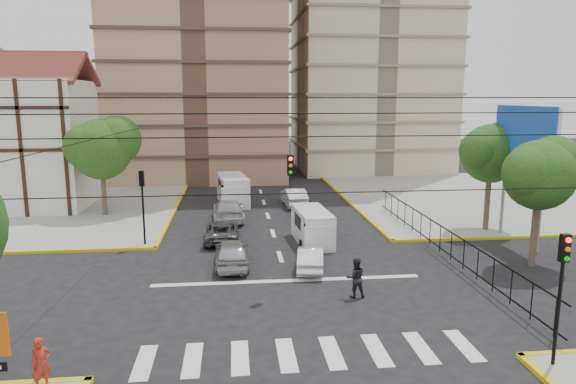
{
  "coord_description": "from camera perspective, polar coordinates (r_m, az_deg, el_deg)",
  "views": [
    {
      "loc": [
        -2.5,
        -22.27,
        8.79
      ],
      "look_at": [
        0.24,
        3.17,
        4.0
      ],
      "focal_mm": 32.0,
      "sensor_mm": 36.0,
      "label": 1
    }
  ],
  "objects": [
    {
      "name": "park_fence",
      "position": [
        30.43,
        16.46,
        -6.64
      ],
      "size": [
        0.1,
        22.5,
        1.66
      ],
      "primitive_type": null,
      "color": "black",
      "rests_on": "ground"
    },
    {
      "name": "car_silver_rear_left",
      "position": [
        37.04,
        -6.62,
        -1.99
      ],
      "size": [
        2.31,
        5.3,
        1.52
      ],
      "primitive_type": "imported",
      "rotation": [
        0.0,
        0.0,
        3.18
      ],
      "color": "silver",
      "rests_on": "ground"
    },
    {
      "name": "ground",
      "position": [
        24.07,
        0.24,
        -10.82
      ],
      "size": [
        160.0,
        160.0,
        0.0
      ],
      "primitive_type": "plane",
      "color": "black",
      "rests_on": "ground"
    },
    {
      "name": "traffic_light_hanging",
      "position": [
        20.59,
        0.88,
        2.54
      ],
      "size": [
        18.0,
        9.12,
        0.92
      ],
      "color": "black",
      "rests_on": "ground"
    },
    {
      "name": "crosswalk_stripes",
      "position": [
        18.66,
        2.39,
        -17.5
      ],
      "size": [
        12.0,
        2.4,
        0.01
      ],
      "primitive_type": "cube",
      "color": "silver",
      "rests_on": "ground"
    },
    {
      "name": "car_white_rear_right",
      "position": [
        41.62,
        0.66,
        -0.55
      ],
      "size": [
        1.88,
        4.6,
        1.48
      ],
      "primitive_type": "imported",
      "rotation": [
        0.0,
        0.0,
        3.21
      ],
      "color": "white",
      "rests_on": "ground"
    },
    {
      "name": "van_left_lane",
      "position": [
        42.25,
        -6.15,
        0.12
      ],
      "size": [
        2.74,
        5.5,
        2.37
      ],
      "rotation": [
        0.0,
        0.0,
        0.14
      ],
      "color": "silver",
      "rests_on": "ground"
    },
    {
      "name": "car_white_front_right",
      "position": [
        26.59,
        2.51,
        -7.33
      ],
      "size": [
        1.87,
        3.85,
        1.22
      ],
      "primitive_type": "imported",
      "rotation": [
        0.0,
        0.0,
        2.98
      ],
      "color": "white",
      "rests_on": "ground"
    },
    {
      "name": "tree_park_c",
      "position": [
        35.58,
        21.73,
        4.28
      ],
      "size": [
        4.65,
        3.8,
        7.25
      ],
      "color": "#473828",
      "rests_on": "ground"
    },
    {
      "name": "stop_line",
      "position": [
        25.18,
        -0.07,
        -9.81
      ],
      "size": [
        13.0,
        0.4,
        0.01
      ],
      "primitive_type": "cube",
      "color": "silver",
      "rests_on": "ground"
    },
    {
      "name": "pedestrian_sw_corner",
      "position": [
        17.7,
        -25.75,
        -16.79
      ],
      "size": [
        0.7,
        0.67,
        1.61
      ],
      "primitive_type": "imported",
      "rotation": [
        0.0,
        0.0,
        0.69
      ],
      "color": "#B32B1B",
      "rests_on": "sidewalk_sw"
    },
    {
      "name": "tree_park_a",
      "position": [
        29.1,
        26.31,
        2.04
      ],
      "size": [
        4.41,
        3.6,
        6.83
      ],
      "color": "#473828",
      "rests_on": "ground"
    },
    {
      "name": "tree_tudor",
      "position": [
        39.58,
        -19.94,
        4.79
      ],
      "size": [
        5.39,
        4.4,
        7.43
      ],
      "color": "#473828",
      "rests_on": "ground"
    },
    {
      "name": "sidewalk_nw",
      "position": [
        46.57,
        -28.1,
        -1.45
      ],
      "size": [
        26.0,
        26.0,
        0.15
      ],
      "primitive_type": "cube",
      "color": "gray",
      "rests_on": "ground"
    },
    {
      "name": "car_grey_mid_left",
      "position": [
        31.9,
        -7.37,
        -4.34
      ],
      "size": [
        2.07,
        4.44,
        1.23
      ],
      "primitive_type": "imported",
      "rotation": [
        0.0,
        0.0,
        3.14
      ],
      "color": "#505357",
      "rests_on": "ground"
    },
    {
      "name": "van_right_lane",
      "position": [
        30.95,
        2.79,
        -4.01
      ],
      "size": [
        2.08,
        4.63,
        2.04
      ],
      "rotation": [
        0.0,
        0.0,
        0.07
      ],
      "color": "silver",
      "rests_on": "ground"
    },
    {
      "name": "traffic_light_se",
      "position": [
        18.65,
        28.11,
        -8.42
      ],
      "size": [
        0.28,
        0.22,
        4.4
      ],
      "color": "black",
      "rests_on": "ground"
    },
    {
      "name": "tudor_building",
      "position": [
        45.51,
        -27.5,
        4.95
      ],
      "size": [
        10.8,
        8.05,
        12.23
      ],
      "color": "silver",
      "rests_on": "ground"
    },
    {
      "name": "sidewalk_ne",
      "position": [
        48.67,
        21.5,
        -0.46
      ],
      "size": [
        26.0,
        26.0,
        0.15
      ],
      "primitive_type": "cube",
      "color": "gray",
      "rests_on": "ground"
    },
    {
      "name": "traffic_light_nw",
      "position": [
        31.06,
        -15.87,
        -0.34
      ],
      "size": [
        0.28,
        0.22,
        4.4
      ],
      "color": "black",
      "rests_on": "ground"
    },
    {
      "name": "car_silver_front_left",
      "position": [
        27.17,
        -6.24,
        -6.71
      ],
      "size": [
        1.78,
        4.33,
        1.47
      ],
      "primitive_type": "imported",
      "rotation": [
        0.0,
        0.0,
        3.15
      ],
      "color": "#A1A2A6",
      "rests_on": "ground"
    },
    {
      "name": "pedestrian_crosswalk",
      "position": [
        23.14,
        7.51,
        -9.43
      ],
      "size": [
        0.87,
        0.68,
        1.8
      ],
      "primitive_type": "imported",
      "rotation": [
        0.0,
        0.0,
        3.14
      ],
      "color": "black",
      "rests_on": "ground"
    },
    {
      "name": "car_darkgrey_mid_right",
      "position": [
        36.88,
        1.78,
        -2.23
      ],
      "size": [
        1.6,
        3.63,
        1.21
      ],
      "primitive_type": "imported",
      "rotation": [
        0.0,
        0.0,
        3.19
      ],
      "color": "#272729",
      "rests_on": "ground"
    },
    {
      "name": "billboard",
      "position": [
        33.08,
        24.79,
        4.79
      ],
      "size": [
        0.36,
        6.2,
        8.1
      ],
      "color": "slate",
      "rests_on": "ground"
    }
  ]
}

